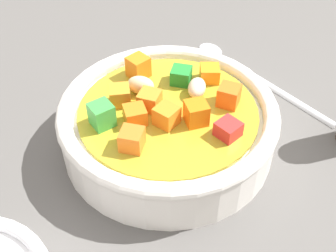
% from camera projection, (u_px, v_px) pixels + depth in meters
% --- Properties ---
extents(ground_plane, '(1.40, 1.40, 0.02)m').
position_uv_depth(ground_plane, '(168.00, 151.00, 0.41)').
color(ground_plane, '#565451').
extents(soup_bowl_main, '(0.20, 0.20, 0.06)m').
position_uv_depth(soup_bowl_main, '(168.00, 122.00, 0.38)').
color(soup_bowl_main, white).
rests_on(soup_bowl_main, ground_plane).
extents(spoon, '(0.07, 0.19, 0.01)m').
position_uv_depth(spoon, '(250.00, 71.00, 0.48)').
color(spoon, silver).
rests_on(spoon, ground_plane).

